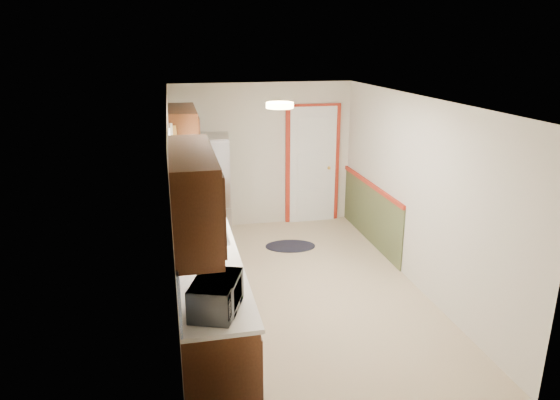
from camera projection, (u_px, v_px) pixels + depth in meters
name	position (u px, v px, depth m)	size (l,w,h in m)	color
room_shell	(301.00, 200.00, 6.01)	(3.20, 5.20, 2.52)	tan
kitchen_run	(200.00, 247.00, 5.61)	(0.63, 4.00, 2.20)	#371A0C
back_wall_trim	(325.00, 175.00, 8.36)	(1.12, 2.30, 2.08)	maroon
ceiling_fixture	(280.00, 105.00, 5.41)	(0.30, 0.30, 0.06)	#FFD88C
microwave	(216.00, 292.00, 3.98)	(0.51, 0.28, 0.34)	white
refrigerator	(207.00, 190.00, 7.66)	(0.76, 0.74, 1.69)	#B7B7BC
rug	(290.00, 246.00, 7.70)	(0.77, 0.50, 0.01)	black
cooktop	(197.00, 201.00, 6.77)	(0.47, 0.56, 0.02)	black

